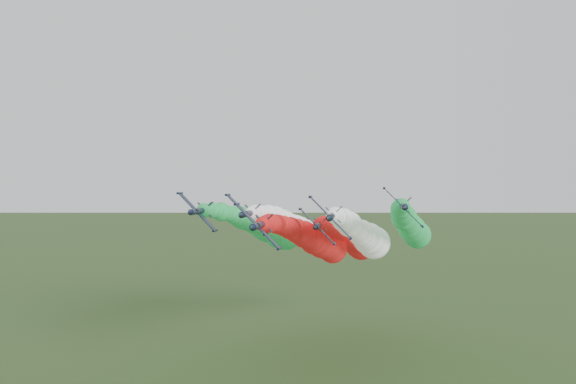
{
  "coord_description": "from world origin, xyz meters",
  "views": [
    {
      "loc": [
        9.2,
        -98.2,
        46.41
      ],
      "look_at": [
        -6.13,
        7.85,
        45.39
      ],
      "focal_mm": 35.0,
      "sensor_mm": 36.0,
      "label": 1
    }
  ],
  "objects_px": {
    "jet_inner_right": "(363,234)",
    "jet_inner_left": "(302,230)",
    "jet_lead": "(314,240)",
    "jet_outer_right": "(410,225)",
    "jet_trail": "(349,238)",
    "jet_outer_left": "(267,229)"
  },
  "relations": [
    {
      "from": "jet_lead",
      "to": "jet_inner_right",
      "type": "distance_m",
      "value": 16.01
    },
    {
      "from": "jet_inner_right",
      "to": "jet_outer_left",
      "type": "height_order",
      "value": "jet_outer_left"
    },
    {
      "from": "jet_inner_left",
      "to": "jet_outer_right",
      "type": "xyz_separation_m",
      "value": [
        29.3,
        8.27,
        1.13
      ]
    },
    {
      "from": "jet_inner_right",
      "to": "jet_trail",
      "type": "xyz_separation_m",
      "value": [
        -4.24,
        16.12,
        -2.55
      ]
    },
    {
      "from": "jet_inner_left",
      "to": "jet_outer_left",
      "type": "bearing_deg",
      "value": 151.46
    },
    {
      "from": "jet_inner_right",
      "to": "jet_outer_right",
      "type": "xyz_separation_m",
      "value": [
        12.89,
        7.62,
        2.07
      ]
    },
    {
      "from": "jet_lead",
      "to": "jet_trail",
      "type": "xyz_separation_m",
      "value": [
        7.76,
        26.7,
        -1.96
      ]
    },
    {
      "from": "jet_outer_left",
      "to": "jet_trail",
      "type": "bearing_deg",
      "value": 25.72
    },
    {
      "from": "jet_inner_right",
      "to": "jet_inner_left",
      "type": "bearing_deg",
      "value": -177.73
    },
    {
      "from": "jet_lead",
      "to": "jet_inner_right",
      "type": "height_order",
      "value": "jet_inner_right"
    },
    {
      "from": "jet_outer_right",
      "to": "jet_inner_right",
      "type": "bearing_deg",
      "value": -149.42
    },
    {
      "from": "jet_lead",
      "to": "jet_outer_right",
      "type": "relative_size",
      "value": 1.0
    },
    {
      "from": "jet_inner_left",
      "to": "jet_trail",
      "type": "height_order",
      "value": "jet_inner_left"
    },
    {
      "from": "jet_lead",
      "to": "jet_outer_left",
      "type": "bearing_deg",
      "value": 133.75
    },
    {
      "from": "jet_lead",
      "to": "jet_inner_right",
      "type": "bearing_deg",
      "value": 41.42
    },
    {
      "from": "jet_inner_right",
      "to": "jet_outer_right",
      "type": "bearing_deg",
      "value": 30.58
    },
    {
      "from": "jet_lead",
      "to": "jet_outer_left",
      "type": "distance_m",
      "value": 21.81
    },
    {
      "from": "jet_outer_left",
      "to": "jet_trail",
      "type": "xyz_separation_m",
      "value": [
        22.8,
        10.98,
        -3.44
      ]
    },
    {
      "from": "jet_lead",
      "to": "jet_inner_left",
      "type": "relative_size",
      "value": 1.0
    },
    {
      "from": "jet_lead",
      "to": "jet_outer_right",
      "type": "xyz_separation_m",
      "value": [
        24.89,
        18.2,
        2.66
      ]
    },
    {
      "from": "jet_outer_right",
      "to": "jet_outer_left",
      "type": "bearing_deg",
      "value": -176.44
    },
    {
      "from": "jet_inner_right",
      "to": "jet_trail",
      "type": "bearing_deg",
      "value": 104.73
    }
  ]
}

